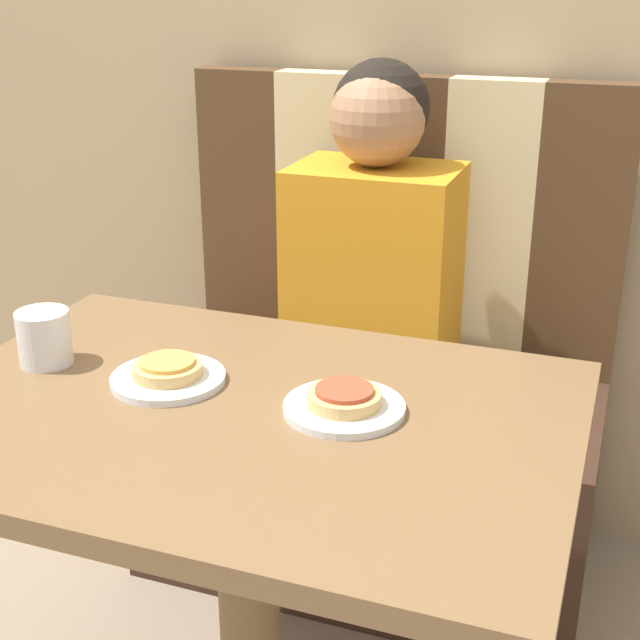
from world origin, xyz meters
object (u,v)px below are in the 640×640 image
Objects in this scene: pizza_left at (167,368)px; pizza_right at (344,397)px; person at (375,239)px; drinking_cup at (44,338)px; plate_left at (168,379)px; plate_right at (344,408)px.

pizza_right is at bearing 0.00° from pizza_left.
pizza_right is (0.29, 0.00, 0.00)m from pizza_left.
person is 7.87× the size of drinking_cup.
plate_right is at bearing 0.00° from plate_left.
plate_left is 2.00× the size of drinking_cup.
plate_right is (0.29, 0.00, 0.00)m from plate_left.
drinking_cup is at bearing -179.60° from plate_right.
person is at bearing 102.87° from plate_right.
person is 0.66m from plate_left.
plate_left and plate_right have the same top height.
person is 6.46× the size of pizza_left.
pizza_left is (-0.15, -0.64, -0.05)m from person.
pizza_left is at bearing -102.87° from person.
plate_left is 0.29m from pizza_right.
drinking_cup is at bearing -179.08° from plate_left.
person is at bearing 77.13° from plate_left.
pizza_right is at bearing 90.00° from plate_right.
pizza_right is 0.52m from drinking_cup.
person is 3.94× the size of plate_right.
person reaches higher than pizza_right.
pizza_right is 1.22× the size of drinking_cup.
drinking_cup is (-0.22, -0.00, 0.02)m from pizza_left.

